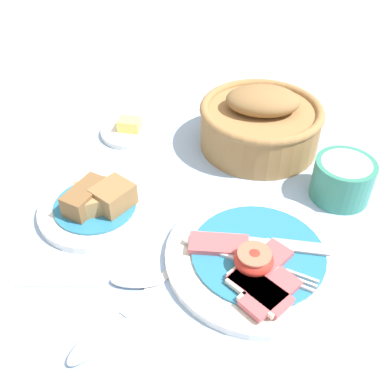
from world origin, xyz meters
The scene contains 8 objects.
ground_plane centered at (0.00, 0.00, 0.00)m, with size 3.00×3.00×0.00m, color #93B2DB.
breakfast_plate centered at (0.05, -0.01, 0.01)m, with size 0.25×0.25×0.04m.
bread_plate centered at (-0.20, 0.00, 0.02)m, with size 0.17×0.17×0.05m.
sugar_cup centered at (0.14, 0.18, 0.03)m, with size 0.09×0.09×0.07m.
bread_basket centered at (-0.02, 0.27, 0.05)m, with size 0.22×0.22×0.11m.
butter_dish centered at (-0.26, 0.21, 0.01)m, with size 0.11×0.11×0.03m.
teaspoon_by_saucer centered at (-0.11, -0.11, 0.01)m, with size 0.19×0.09×0.01m.
teaspoon_near_cup centered at (-0.08, -0.17, 0.01)m, with size 0.07×0.19×0.01m.
Camera 1 is at (0.12, -0.41, 0.47)m, focal length 42.00 mm.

